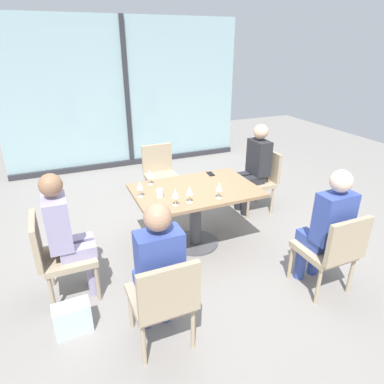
{
  "coord_description": "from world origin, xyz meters",
  "views": [
    {
      "loc": [
        -1.42,
        -3.2,
        2.26
      ],
      "look_at": [
        0.0,
        0.1,
        0.65
      ],
      "focal_mm": 31.39,
      "sensor_mm": 36.0,
      "label": 1
    }
  ],
  "objects_px": {
    "chair_near_window": "(161,171)",
    "person_far_right": "(255,165)",
    "wine_glass_4": "(175,194)",
    "cell_phone_on_table": "(211,174)",
    "handbag_0": "(73,318)",
    "person_front_right": "(327,224)",
    "person_side_end": "(66,231)",
    "chair_far_right": "(260,177)",
    "wine_glass_1": "(150,174)",
    "chair_side_end": "(57,252)",
    "wine_glass_0": "(140,186)",
    "person_front_left": "(158,267)",
    "dining_table_main": "(195,202)",
    "chair_front_right": "(332,249)",
    "wine_glass_3": "(219,187)",
    "coffee_cup": "(160,193)",
    "chair_front_left": "(163,297)",
    "wine_glass_2": "(190,191)"
  },
  "relations": [
    {
      "from": "chair_near_window",
      "to": "person_far_right",
      "type": "xyz_separation_m",
      "value": [
        1.12,
        -0.78,
        0.2
      ]
    },
    {
      "from": "wine_glass_4",
      "to": "cell_phone_on_table",
      "type": "bearing_deg",
      "value": 42.38
    },
    {
      "from": "handbag_0",
      "to": "cell_phone_on_table",
      "type": "bearing_deg",
      "value": 30.64
    },
    {
      "from": "person_front_right",
      "to": "person_side_end",
      "type": "bearing_deg",
      "value": 159.59
    },
    {
      "from": "chair_far_right",
      "to": "cell_phone_on_table",
      "type": "xyz_separation_m",
      "value": [
        -0.87,
        -0.16,
        0.24
      ]
    },
    {
      "from": "chair_far_right",
      "to": "person_far_right",
      "type": "height_order",
      "value": "person_far_right"
    },
    {
      "from": "chair_far_right",
      "to": "handbag_0",
      "type": "distance_m",
      "value": 3.07
    },
    {
      "from": "wine_glass_1",
      "to": "wine_glass_4",
      "type": "height_order",
      "value": "same"
    },
    {
      "from": "chair_side_end",
      "to": "cell_phone_on_table",
      "type": "xyz_separation_m",
      "value": [
        1.9,
        0.69,
        0.24
      ]
    },
    {
      "from": "chair_side_end",
      "to": "wine_glass_0",
      "type": "relative_size",
      "value": 4.7
    },
    {
      "from": "person_far_right",
      "to": "person_front_left",
      "type": "bearing_deg",
      "value": -139.15
    },
    {
      "from": "person_front_right",
      "to": "handbag_0",
      "type": "relative_size",
      "value": 4.2
    },
    {
      "from": "person_front_left",
      "to": "dining_table_main",
      "type": "bearing_deg",
      "value": 54.84
    },
    {
      "from": "chair_front_right",
      "to": "wine_glass_1",
      "type": "xyz_separation_m",
      "value": [
        -1.27,
        1.62,
        0.37
      ]
    },
    {
      "from": "person_far_right",
      "to": "wine_glass_0",
      "type": "height_order",
      "value": "person_far_right"
    },
    {
      "from": "wine_glass_1",
      "to": "handbag_0",
      "type": "relative_size",
      "value": 0.62
    },
    {
      "from": "person_front_left",
      "to": "wine_glass_3",
      "type": "xyz_separation_m",
      "value": [
        0.96,
        0.86,
        0.16
      ]
    },
    {
      "from": "wine_glass_0",
      "to": "dining_table_main",
      "type": "bearing_deg",
      "value": -3.67
    },
    {
      "from": "wine_glass_1",
      "to": "coffee_cup",
      "type": "relative_size",
      "value": 2.06
    },
    {
      "from": "chair_front_right",
      "to": "person_front_left",
      "type": "bearing_deg",
      "value": 176.24
    },
    {
      "from": "person_far_right",
      "to": "chair_far_right",
      "type": "bearing_deg",
      "value": 0.0
    },
    {
      "from": "chair_side_end",
      "to": "chair_front_right",
      "type": "xyz_separation_m",
      "value": [
        2.37,
        -0.95,
        0.0
      ]
    },
    {
      "from": "chair_far_right",
      "to": "chair_front_right",
      "type": "height_order",
      "value": "same"
    },
    {
      "from": "chair_side_end",
      "to": "chair_far_right",
      "type": "bearing_deg",
      "value": 17.08
    },
    {
      "from": "person_front_right",
      "to": "wine_glass_4",
      "type": "xyz_separation_m",
      "value": [
        -1.19,
        0.87,
        0.16
      ]
    },
    {
      "from": "chair_near_window",
      "to": "chair_front_left",
      "type": "bearing_deg",
      "value": -107.87
    },
    {
      "from": "chair_front_left",
      "to": "person_front_left",
      "type": "distance_m",
      "value": 0.23
    },
    {
      "from": "chair_front_right",
      "to": "coffee_cup",
      "type": "xyz_separation_m",
      "value": [
        -1.27,
        1.24,
        0.28
      ]
    },
    {
      "from": "chair_near_window",
      "to": "person_side_end",
      "type": "distance_m",
      "value": 2.18
    },
    {
      "from": "dining_table_main",
      "to": "cell_phone_on_table",
      "type": "relative_size",
      "value": 9.69
    },
    {
      "from": "chair_near_window",
      "to": "wine_glass_3",
      "type": "distance_m",
      "value": 1.66
    },
    {
      "from": "person_side_end",
      "to": "wine_glass_2",
      "type": "bearing_deg",
      "value": 2.03
    },
    {
      "from": "wine_glass_2",
      "to": "wine_glass_3",
      "type": "xyz_separation_m",
      "value": [
        0.33,
        -0.03,
        0.0
      ]
    },
    {
      "from": "person_front_right",
      "to": "wine_glass_0",
      "type": "distance_m",
      "value": 1.91
    },
    {
      "from": "cell_phone_on_table",
      "to": "coffee_cup",
      "type": "bearing_deg",
      "value": -147.28
    },
    {
      "from": "chair_front_right",
      "to": "chair_far_right",
      "type": "bearing_deg",
      "value": 77.43
    },
    {
      "from": "chair_front_right",
      "to": "wine_glass_3",
      "type": "distance_m",
      "value": 1.25
    },
    {
      "from": "chair_front_right",
      "to": "wine_glass_4",
      "type": "bearing_deg",
      "value": 140.41
    },
    {
      "from": "wine_glass_4",
      "to": "handbag_0",
      "type": "relative_size",
      "value": 0.62
    },
    {
      "from": "person_front_right",
      "to": "wine_glass_4",
      "type": "height_order",
      "value": "person_front_right"
    },
    {
      "from": "person_far_right",
      "to": "coffee_cup",
      "type": "distance_m",
      "value": 1.66
    },
    {
      "from": "chair_far_right",
      "to": "person_front_left",
      "type": "distance_m",
      "value": 2.68
    },
    {
      "from": "coffee_cup",
      "to": "cell_phone_on_table",
      "type": "distance_m",
      "value": 0.9
    },
    {
      "from": "chair_side_end",
      "to": "wine_glass_1",
      "type": "distance_m",
      "value": 1.34
    },
    {
      "from": "wine_glass_1",
      "to": "wine_glass_2",
      "type": "bearing_deg",
      "value": -69.18
    },
    {
      "from": "wine_glass_2",
      "to": "coffee_cup",
      "type": "height_order",
      "value": "wine_glass_2"
    },
    {
      "from": "chair_front_right",
      "to": "coffee_cup",
      "type": "distance_m",
      "value": 1.8
    },
    {
      "from": "chair_far_right",
      "to": "person_front_left",
      "type": "relative_size",
      "value": 0.69
    },
    {
      "from": "dining_table_main",
      "to": "wine_glass_2",
      "type": "height_order",
      "value": "wine_glass_2"
    },
    {
      "from": "person_side_end",
      "to": "handbag_0",
      "type": "relative_size",
      "value": 4.2
    }
  ]
}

